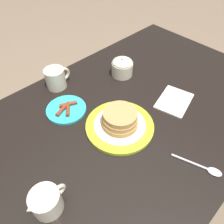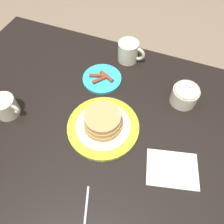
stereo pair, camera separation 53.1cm
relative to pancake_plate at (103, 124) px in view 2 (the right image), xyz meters
name	(u,v)px [view 2 (the right image)]	position (x,y,z in m)	size (l,w,h in m)	color
ground_plane	(114,185)	(0.04, 0.02, -0.77)	(8.00, 8.00, 0.00)	#7A6651
dining_table	(116,141)	(0.04, 0.02, -0.15)	(1.40, 0.82, 0.75)	black
pancake_plate	(103,124)	(0.00, 0.00, 0.00)	(0.24, 0.24, 0.08)	#AAC628
side_plate_bacon	(102,78)	(-0.09, 0.20, -0.02)	(0.15, 0.15, 0.02)	#2DADBC
coffee_mug	(129,52)	(-0.03, 0.35, 0.02)	(0.11, 0.08, 0.08)	beige
creamer_pitcher	(5,106)	(-0.34, -0.07, 0.01)	(0.11, 0.08, 0.08)	beige
sugar_bowl	(185,94)	(0.23, 0.21, 0.02)	(0.09, 0.09, 0.09)	beige
napkin	(172,169)	(0.25, -0.06, -0.02)	(0.18, 0.15, 0.01)	silver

